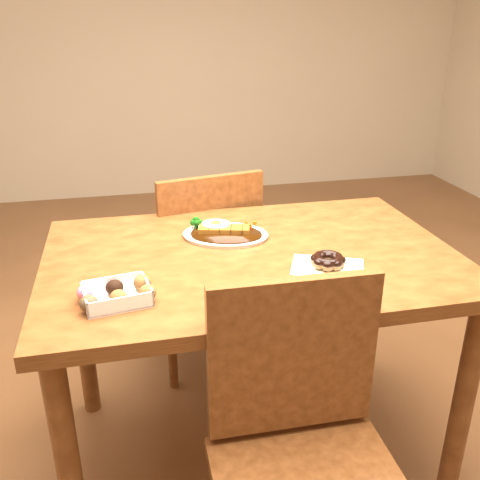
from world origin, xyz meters
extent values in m
plane|color=brown|center=(0.00, 0.00, 0.00)|extent=(6.00, 6.00, 0.00)
cube|color=#512710|center=(0.00, 0.00, 0.73)|extent=(1.20, 0.80, 0.04)
cylinder|color=#512710|center=(-0.54, -0.34, 0.35)|extent=(0.06, 0.06, 0.71)
cylinder|color=#512710|center=(0.54, -0.34, 0.35)|extent=(0.06, 0.06, 0.71)
cylinder|color=#512710|center=(-0.54, 0.34, 0.35)|extent=(0.06, 0.06, 0.71)
cylinder|color=#512710|center=(0.54, 0.34, 0.35)|extent=(0.06, 0.06, 0.71)
cube|color=#512710|center=(-0.09, 0.60, 0.43)|extent=(0.49, 0.49, 0.04)
cylinder|color=#512710|center=(0.05, 0.80, 0.21)|extent=(0.04, 0.04, 0.41)
cylinder|color=#512710|center=(-0.29, 0.73, 0.21)|extent=(0.04, 0.04, 0.41)
cylinder|color=#512710|center=(0.11, 0.47, 0.21)|extent=(0.04, 0.04, 0.41)
cylinder|color=#512710|center=(-0.22, 0.40, 0.21)|extent=(0.04, 0.04, 0.41)
cube|color=#512710|center=(-0.05, 0.41, 0.67)|extent=(0.40, 0.11, 0.40)
cube|color=#512710|center=(0.00, -0.41, 0.67)|extent=(0.40, 0.04, 0.40)
ellipsoid|color=white|center=(-0.05, 0.14, 0.76)|extent=(0.31, 0.26, 0.01)
ellipsoid|color=black|center=(-0.05, 0.12, 0.76)|extent=(0.26, 0.22, 0.01)
cube|color=#6B380C|center=(-0.05, 0.14, 0.77)|extent=(0.17, 0.09, 0.02)
ellipsoid|color=white|center=(-0.08, 0.17, 0.78)|extent=(0.11, 0.10, 0.01)
ellipsoid|color=#FFB214|center=(-0.08, 0.17, 0.78)|extent=(0.03, 0.03, 0.02)
cube|color=white|center=(-0.39, -0.21, 0.77)|extent=(0.17, 0.15, 0.04)
ellipsoid|color=black|center=(-0.45, -0.25, 0.77)|extent=(0.04, 0.04, 0.04)
ellipsoid|color=brown|center=(-0.38, -0.24, 0.77)|extent=(0.04, 0.04, 0.04)
ellipsoid|color=brown|center=(-0.32, -0.22, 0.77)|extent=(0.04, 0.04, 0.04)
ellipsoid|color=pink|center=(-0.46, -0.19, 0.77)|extent=(0.04, 0.04, 0.04)
ellipsoid|color=black|center=(-0.39, -0.18, 0.77)|extent=(0.04, 0.04, 0.04)
ellipsoid|color=brown|center=(-0.33, -0.17, 0.77)|extent=(0.04, 0.04, 0.04)
cube|color=silver|center=(0.18, -0.14, 0.75)|extent=(0.23, 0.20, 0.00)
torus|color=olive|center=(0.18, -0.14, 0.77)|extent=(0.12, 0.12, 0.03)
torus|color=black|center=(0.18, -0.14, 0.78)|extent=(0.11, 0.11, 0.02)
camera|label=1|loc=(-0.35, -1.39, 1.40)|focal=40.00mm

